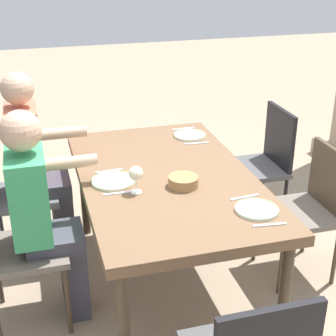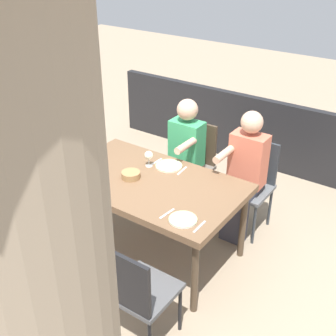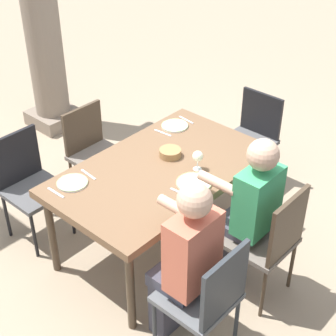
{
  "view_description": "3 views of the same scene",
  "coord_description": "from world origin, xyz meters",
  "views": [
    {
      "loc": [
        2.62,
        -0.73,
        2.06
      ],
      "look_at": [
        -0.05,
        0.02,
        0.79
      ],
      "focal_mm": 54.52,
      "sensor_mm": 36.0,
      "label": 1
    },
    {
      "loc": [
        -2.07,
        2.66,
        2.76
      ],
      "look_at": [
        -0.14,
        -0.1,
        0.9
      ],
      "focal_mm": 46.95,
      "sensor_mm": 36.0,
      "label": 2
    },
    {
      "loc": [
        -2.38,
        -2.22,
        2.97
      ],
      "look_at": [
        -0.01,
        -0.08,
        0.81
      ],
      "focal_mm": 56.06,
      "sensor_mm": 36.0,
      "label": 3
    }
  ],
  "objects": [
    {
      "name": "wine_glass_1",
      "position": [
        0.17,
        -0.22,
        0.88
      ],
      "size": [
        0.08,
        0.08,
        0.16
      ],
      "color": "white",
      "rests_on": "dining_table"
    },
    {
      "name": "chair_mid_south",
      "position": [
        0.11,
        -0.92,
        0.54
      ],
      "size": [
        0.44,
        0.44,
        0.95
      ],
      "color": "#6A6158",
      "rests_on": "ground"
    },
    {
      "name": "diner_woman_green",
      "position": [
        -0.58,
        -0.73,
        0.7
      ],
      "size": [
        0.35,
        0.49,
        1.31
      ],
      "color": "#3F3F4C",
      "rests_on": "ground"
    },
    {
      "name": "bread_basket",
      "position": [
        0.17,
        0.05,
        0.8
      ],
      "size": [
        0.17,
        0.17,
        0.06
      ],
      "primitive_type": "cylinder",
      "color": "#9E7547",
      "rests_on": "dining_table"
    },
    {
      "name": "spoon_1",
      "position": [
        0.16,
        -0.32,
        0.77
      ],
      "size": [
        0.02,
        0.17,
        0.01
      ],
      "primitive_type": "cube",
      "rotation": [
        0.0,
        0.0,
        -0.03
      ],
      "color": "silver",
      "rests_on": "dining_table"
    },
    {
      "name": "fork_1",
      "position": [
        -0.14,
        -0.32,
        0.77
      ],
      "size": [
        0.03,
        0.17,
        0.01
      ],
      "primitive_type": "cube",
      "rotation": [
        0.0,
        0.0,
        0.09
      ],
      "color": "silver",
      "rests_on": "dining_table"
    },
    {
      "name": "plate_1",
      "position": [
        0.01,
        -0.32,
        0.78
      ],
      "size": [
        0.26,
        0.26,
        0.02
      ],
      "color": "silver",
      "rests_on": "dining_table"
    },
    {
      "name": "dining_table",
      "position": [
        0.0,
        0.0,
        0.71
      ],
      "size": [
        1.67,
        1.0,
        0.77
      ],
      "color": "brown",
      "rests_on": "ground"
    },
    {
      "name": "plate_0",
      "position": [
        -0.58,
        0.33,
        0.78
      ],
      "size": [
        0.22,
        0.22,
        0.02
      ],
      "color": "white",
      "rests_on": "dining_table"
    },
    {
      "name": "spoon_0",
      "position": [
        -0.43,
        0.33,
        0.77
      ],
      "size": [
        0.03,
        0.17,
        0.01
      ],
      "primitive_type": "cube",
      "rotation": [
        0.0,
        0.0,
        -0.09
      ],
      "color": "silver",
      "rests_on": "dining_table"
    },
    {
      "name": "plate_2",
      "position": [
        0.54,
        0.33,
        0.78
      ],
      "size": [
        0.23,
        0.23,
        0.02
      ],
      "color": "white",
      "rests_on": "dining_table"
    },
    {
      "name": "stone_column_centre",
      "position": [
        0.7,
        2.31,
        1.33
      ],
      "size": [
        0.49,
        0.49,
        2.72
      ],
      "color": "gray",
      "rests_on": "ground"
    },
    {
      "name": "fork_0",
      "position": [
        -0.73,
        0.33,
        0.77
      ],
      "size": [
        0.02,
        0.17,
        0.01
      ],
      "primitive_type": "cube",
      "rotation": [
        0.0,
        0.0,
        0.01
      ],
      "color": "silver",
      "rests_on": "dining_table"
    },
    {
      "name": "fork_2",
      "position": [
        0.39,
        0.33,
        0.77
      ],
      "size": [
        0.03,
        0.17,
        0.01
      ],
      "primitive_type": "cube",
      "rotation": [
        0.0,
        0.0,
        0.09
      ],
      "color": "silver",
      "rests_on": "dining_table"
    },
    {
      "name": "chair_west_south",
      "position": [
        -0.58,
        -0.92,
        0.53
      ],
      "size": [
        0.44,
        0.44,
        0.93
      ],
      "color": "#5B5E61",
      "rests_on": "ground"
    },
    {
      "name": "spoon_2",
      "position": [
        0.69,
        0.33,
        0.77
      ],
      "size": [
        0.03,
        0.17,
        0.01
      ],
      "primitive_type": "cube",
      "rotation": [
        0.0,
        0.0,
        -0.11
      ],
      "color": "silver",
      "rests_on": "dining_table"
    },
    {
      "name": "chair_west_north",
      "position": [
        -0.58,
        0.92,
        0.52
      ],
      "size": [
        0.44,
        0.44,
        0.91
      ],
      "color": "#4F4F50",
      "rests_on": "ground"
    },
    {
      "name": "chair_head_east",
      "position": [
        1.25,
        0.0,
        0.52
      ],
      "size": [
        0.44,
        0.44,
        0.89
      ],
      "color": "#4F4F50",
      "rests_on": "ground"
    },
    {
      "name": "diner_man_white",
      "position": [
        0.11,
        -0.73,
        0.69
      ],
      "size": [
        0.34,
        0.5,
        1.28
      ],
      "color": "#3F3F4C",
      "rests_on": "ground"
    },
    {
      "name": "ground_plane",
      "position": [
        0.0,
        0.0,
        0.0
      ],
      "size": [
        16.0,
        16.0,
        0.0
      ],
      "primitive_type": "plane",
      "color": "gray"
    },
    {
      "name": "chair_mid_north",
      "position": [
        0.11,
        0.92,
        0.51
      ],
      "size": [
        0.44,
        0.44,
        0.87
      ],
      "color": "#6A6158",
      "rests_on": "ground"
    }
  ]
}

